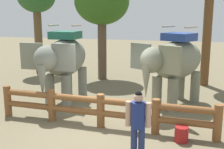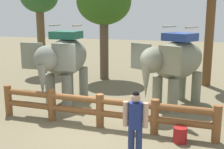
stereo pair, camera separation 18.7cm
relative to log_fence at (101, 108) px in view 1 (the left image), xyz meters
name	(u,v)px [view 1 (the left image)]	position (x,y,z in m)	size (l,w,h in m)	color
ground_plane	(100,128)	(0.00, -0.11, -0.61)	(60.00, 60.00, 0.00)	#6B6147
log_fence	(101,108)	(0.00, 0.00, 0.00)	(7.03, 0.51, 1.05)	brown
elephant_near_left	(64,60)	(-2.15, 2.06, 1.11)	(2.03, 3.53, 3.05)	slate
elephant_center	(175,62)	(2.02, 2.72, 1.09)	(2.82, 3.53, 3.02)	gray
tourist_woman_in_black	(138,121)	(1.48, -1.72, 0.38)	(0.60, 0.35, 1.71)	navy
tree_far_left	(102,3)	(-1.98, 6.49, 3.39)	(2.82, 2.82, 5.28)	brown
tree_back_center	(36,0)	(-6.09, 7.13, 3.61)	(2.16, 2.16, 5.35)	brown
feed_bucket	(181,134)	(2.46, -0.43, -0.39)	(0.38, 0.38, 0.43)	maroon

